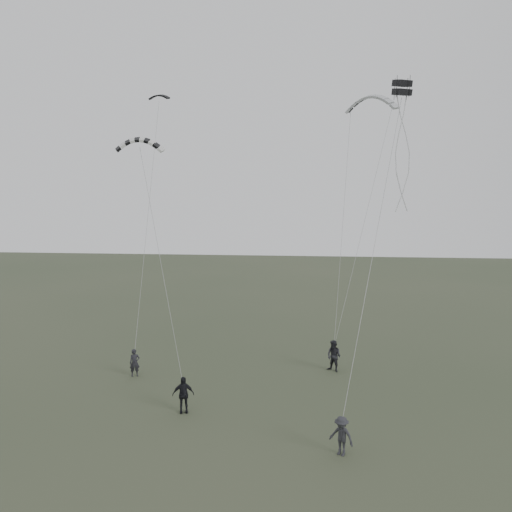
# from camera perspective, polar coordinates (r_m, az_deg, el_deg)

# --- Properties ---
(ground) EXTENTS (140.00, 140.00, 0.00)m
(ground) POSITION_cam_1_polar(r_m,az_deg,el_deg) (26.31, -4.74, -17.75)
(ground) COLOR #35402B
(ground) RESTS_ON ground
(flyer_left) EXTENTS (0.73, 0.63, 1.68)m
(flyer_left) POSITION_cam_1_polar(r_m,az_deg,el_deg) (32.02, -13.70, -11.76)
(flyer_left) COLOR black
(flyer_left) RESTS_ON ground
(flyer_right) EXTENTS (1.21, 1.16, 1.97)m
(flyer_right) POSITION_cam_1_polar(r_m,az_deg,el_deg) (32.29, 8.89, -11.23)
(flyer_right) COLOR black
(flyer_right) RESTS_ON ground
(flyer_center) EXTENTS (1.18, 0.73, 1.87)m
(flyer_center) POSITION_cam_1_polar(r_m,az_deg,el_deg) (26.51, -8.32, -15.40)
(flyer_center) COLOR black
(flyer_center) RESTS_ON ground
(flyer_far) EXTENTS (1.26, 1.10, 1.69)m
(flyer_far) POSITION_cam_1_polar(r_m,az_deg,el_deg) (22.72, 9.73, -19.60)
(flyer_far) COLOR #27272B
(flyer_far) RESTS_ON ground
(kite_dark_small) EXTENTS (1.51, 0.74, 0.59)m
(kite_dark_small) POSITION_cam_1_polar(r_m,az_deg,el_deg) (36.92, -11.04, 17.57)
(kite_dark_small) COLOR black
(kite_dark_small) RESTS_ON flyer_left
(kite_pale_large) EXTENTS (3.98, 2.72, 1.75)m
(kite_pale_large) POSITION_cam_1_polar(r_m,az_deg,el_deg) (38.28, 13.03, 17.33)
(kite_pale_large) COLOR #A2A5A7
(kite_pale_large) RESTS_ON flyer_right
(kite_striped) EXTENTS (2.73, 1.54, 1.21)m
(kite_striped) POSITION_cam_1_polar(r_m,az_deg,el_deg) (28.98, -13.16, 12.82)
(kite_striped) COLOR black
(kite_striped) RESTS_ON flyer_center
(kite_box) EXTENTS (1.05, 1.11, 0.89)m
(kite_box) POSITION_cam_1_polar(r_m,az_deg,el_deg) (28.18, 16.35, 17.97)
(kite_box) COLOR black
(kite_box) RESTS_ON flyer_far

